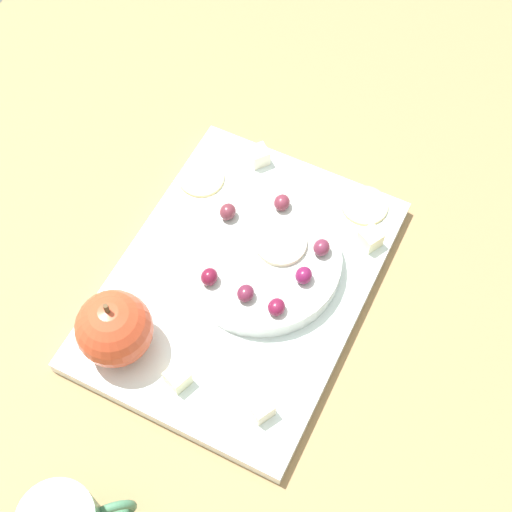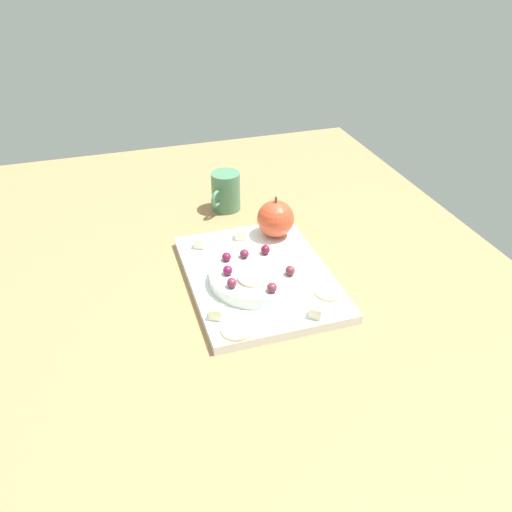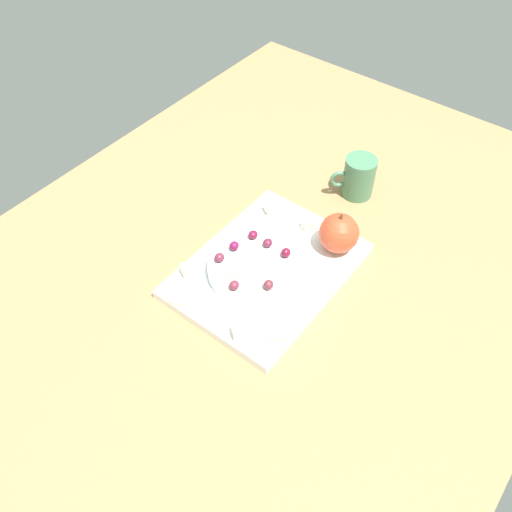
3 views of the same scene
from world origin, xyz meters
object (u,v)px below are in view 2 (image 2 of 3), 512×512
object	(u,v)px
cheese_cube_2	(216,312)
apple_slice_0	(253,278)
grape_6	(227,257)
grape_5	(245,255)
cheese_cube_1	(200,243)
cheese_cube_0	(316,311)
grape_2	(290,271)
apple_whole	(276,219)
platter	(259,277)
serving_dish	(257,276)
grape_3	(232,283)
grape_1	(265,249)
cracker_1	(329,292)
grape_4	(228,270)
cracker_0	(237,330)
grape_0	(272,287)
cup	(226,191)
cheese_cube_3	(241,234)

from	to	relation	value
cheese_cube_2	apple_slice_0	bearing A→B (deg)	124.91
grape_6	cheese_cube_2	bearing A→B (deg)	-22.12
grape_5	grape_6	xyz separation A→B (cm)	(-0.36, -3.47, -0.02)
cheese_cube_1	apple_slice_0	distance (cm)	17.88
cheese_cube_2	cheese_cube_1	bearing A→B (deg)	174.33
cheese_cube_0	grape_2	world-z (taller)	grape_2
apple_whole	grape_5	distance (cm)	13.85
platter	serving_dish	size ratio (longest dim) A/B	2.04
grape_5	grape_3	bearing A→B (deg)	-30.89
cheese_cube_1	cheese_cube_2	bearing A→B (deg)	-5.67
apple_whole	grape_1	distance (cm)	10.64
cheese_cube_2	cracker_1	bearing A→B (deg)	91.43
grape_5	grape_2	bearing A→B (deg)	39.46
grape_4	apple_slice_0	xyz separation A→B (cm)	(2.77, 3.92, -0.56)
apple_whole	grape_4	bearing A→B (deg)	-44.88
grape_6	cracker_1	bearing A→B (deg)	51.57
apple_whole	cheese_cube_2	bearing A→B (deg)	-39.01
cheese_cube_0	cracker_1	size ratio (longest dim) A/B	0.39
cheese_cube_1	grape_5	bearing A→B (deg)	32.82
cheese_cube_1	cracker_0	xyz separation A→B (cm)	(26.85, 0.12, -0.85)
grape_5	cheese_cube_2	bearing A→B (deg)	-34.84
serving_dish	cheese_cube_0	bearing A→B (deg)	27.09
serving_dish	grape_1	size ratio (longest dim) A/B	8.88
apple_whole	grape_3	size ratio (longest dim) A/B	4.00
grape_1	cracker_1	bearing A→B (deg)	31.66
cheese_cube_2	grape_5	size ratio (longest dim) A/B	1.09
grape_3	apple_slice_0	xyz separation A→B (cm)	(-1.11, 4.20, -0.56)
cracker_1	grape_4	bearing A→B (deg)	-115.72
apple_slice_0	cracker_1	bearing A→B (deg)	67.62
platter	apple_whole	bearing A→B (deg)	148.24
serving_dish	cheese_cube_2	bearing A→B (deg)	-50.49
platter	cheese_cube_2	bearing A→B (deg)	-46.06
cracker_1	cracker_0	bearing A→B (deg)	-75.20
apple_whole	cheese_cube_2	xyz separation A→B (cm)	(22.50, -18.23, -2.79)
grape_0	grape_5	xyz separation A→B (cm)	(-11.24, -1.47, -0.03)
platter	cup	world-z (taller)	cup
platter	grape_4	bearing A→B (deg)	-74.31
cheese_cube_1	cheese_cube_0	bearing A→B (deg)	26.73
cheese_cube_3	grape_0	world-z (taller)	grape_0
cheese_cube_1	grape_6	world-z (taller)	grape_6
platter	serving_dish	bearing A→B (deg)	-25.16
cheese_cube_0	cracker_1	world-z (taller)	cheese_cube_0
cheese_cube_1	grape_6	size ratio (longest dim) A/B	1.09
grape_4	grape_3	bearing A→B (deg)	-4.26
cheese_cube_0	grape_4	xyz separation A→B (cm)	(-13.25, -11.71, 2.06)
cheese_cube_2	grape_1	size ratio (longest dim) A/B	1.09
cheese_cube_1	grape_2	distance (cm)	21.71
cracker_0	grape_6	xyz separation A→B (cm)	(-17.20, 2.87, 2.82)
grape_1	grape_5	distance (cm)	4.26
cracker_1	grape_1	world-z (taller)	grape_1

